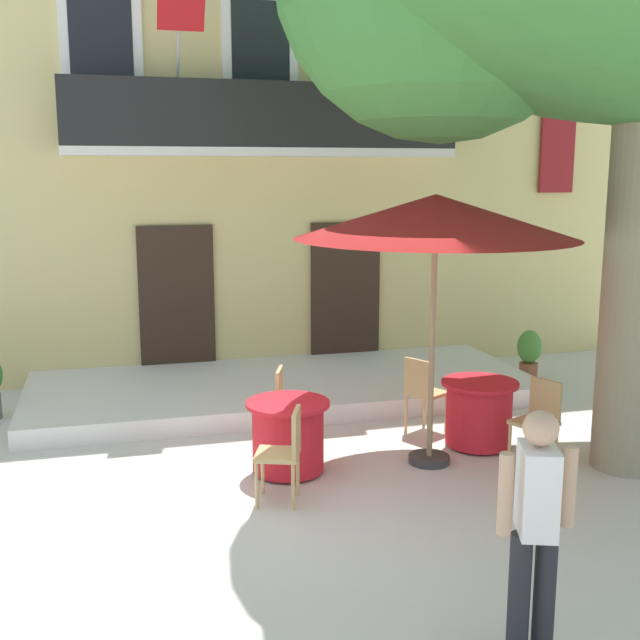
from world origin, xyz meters
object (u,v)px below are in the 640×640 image
pedestrian_near_entrance (536,522)px  cafe_chair_near_tree_1 (289,402)px  cafe_table_middle (479,413)px  cafe_umbrella (436,218)px  cafe_table_near_tree (288,436)px  cafe_chair_middle_1 (423,389)px  ground_planter_right (529,352)px  cafe_chair_middle_0 (539,416)px  cafe_chair_near_tree_0 (285,449)px

pedestrian_near_entrance → cafe_chair_near_tree_1: bearing=98.1°
cafe_table_middle → cafe_umbrella: size_ratio=0.30×
cafe_table_near_tree → cafe_chair_middle_1: 2.01m
cafe_table_near_tree → cafe_umbrella: size_ratio=0.30×
cafe_chair_middle_1 → ground_planter_right: size_ratio=1.23×
cafe_table_middle → pedestrian_near_entrance: 4.03m
cafe_table_middle → cafe_chair_middle_1: cafe_chair_middle_1 is taller
cafe_table_middle → cafe_umbrella: (-0.74, -0.34, 2.22)m
pedestrian_near_entrance → ground_planter_right: bearing=60.3°
cafe_table_near_tree → cafe_chair_middle_0: cafe_chair_middle_0 is taller
cafe_chair_near_tree_1 → cafe_umbrella: size_ratio=0.31×
cafe_chair_near_tree_0 → pedestrian_near_entrance: 2.97m
cafe_chair_near_tree_0 → pedestrian_near_entrance: (0.97, -2.78, 0.41)m
cafe_table_near_tree → cafe_table_middle: size_ratio=1.00×
cafe_chair_near_tree_0 → pedestrian_near_entrance: bearing=-70.7°
cafe_chair_near_tree_1 → cafe_table_middle: size_ratio=1.05×
cafe_chair_near_tree_0 → cafe_chair_near_tree_1: size_ratio=1.00×
cafe_chair_near_tree_1 → cafe_chair_middle_0: 2.71m
cafe_chair_middle_1 → ground_planter_right: (2.50, 1.89, -0.12)m
cafe_table_near_tree → cafe_chair_near_tree_0: size_ratio=0.95×
cafe_chair_middle_1 → pedestrian_near_entrance: 4.47m
cafe_chair_near_tree_0 → pedestrian_near_entrance: pedestrian_near_entrance is taller
ground_planter_right → cafe_chair_near_tree_1: bearing=-154.5°
cafe_chair_near_tree_1 → pedestrian_near_entrance: 4.30m
cafe_chair_near_tree_1 → cafe_table_middle: cafe_chair_near_tree_1 is taller
cafe_umbrella → ground_planter_right: 4.56m
cafe_table_middle → ground_planter_right: size_ratio=1.17×
cafe_table_near_tree → ground_planter_right: size_ratio=1.17×
cafe_umbrella → ground_planter_right: bearing=45.3°
cafe_chair_near_tree_1 → cafe_table_middle: (2.08, -0.53, -0.14)m
ground_planter_right → pedestrian_near_entrance: size_ratio=0.45×
cafe_table_middle → cafe_table_near_tree: bearing=-174.9°
cafe_chair_near_tree_0 → cafe_chair_near_tree_1: (0.37, 1.46, 0.00)m
cafe_chair_near_tree_0 → cafe_table_middle: 2.62m
cafe_table_near_tree → cafe_chair_near_tree_1: 0.77m
cafe_chair_near_tree_1 → pedestrian_near_entrance: bearing=-81.9°
cafe_chair_middle_0 → cafe_chair_middle_1: (-0.78, 1.29, 0.00)m
ground_planter_right → pedestrian_near_entrance: pedestrian_near_entrance is taller
cafe_chair_middle_1 → cafe_umbrella: size_ratio=0.31×
cafe_chair_near_tree_0 → cafe_chair_middle_1: bearing=37.5°
cafe_chair_near_tree_1 → cafe_chair_middle_1: same height
cafe_chair_near_tree_1 → cafe_chair_middle_0: same height
cafe_table_middle → cafe_chair_middle_1: 0.77m
cafe_umbrella → pedestrian_near_entrance: 3.84m
cafe_chair_near_tree_0 → cafe_chair_near_tree_1: bearing=75.8°
cafe_table_middle → pedestrian_near_entrance: bearing=-111.7°
cafe_chair_middle_0 → cafe_umbrella: bearing=163.3°
cafe_table_near_tree → cafe_umbrella: 2.69m
cafe_chair_middle_1 → ground_planter_right: cafe_chair_middle_1 is taller
cafe_chair_middle_0 → cafe_chair_near_tree_0: bearing=-174.5°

